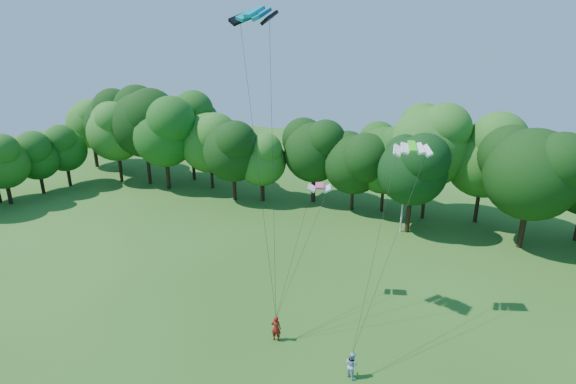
% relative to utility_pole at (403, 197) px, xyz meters
% --- Properties ---
extents(utility_pole, '(1.49, 0.62, 7.78)m').
position_rel_utility_pole_xyz_m(utility_pole, '(0.00, 0.00, 0.00)').
color(utility_pole, beige).
rests_on(utility_pole, ground).
extents(kite_flyer_left, '(0.76, 0.56, 1.93)m').
position_rel_utility_pole_xyz_m(kite_flyer_left, '(-4.06, -22.16, -3.05)').
color(kite_flyer_left, maroon).
rests_on(kite_flyer_left, ground).
extents(kite_flyer_right, '(1.08, 1.01, 1.77)m').
position_rel_utility_pole_xyz_m(kite_flyer_right, '(1.70, -23.39, -3.13)').
color(kite_flyer_right, '#A3BCE2').
rests_on(kite_flyer_right, ground).
extents(kite_teal, '(3.36, 2.13, 0.73)m').
position_rel_utility_pole_xyz_m(kite_teal, '(-6.59, -19.66, 17.33)').
color(kite_teal, '#048194').
rests_on(kite_teal, ground).
extents(kite_green, '(2.70, 1.94, 0.59)m').
position_rel_utility_pole_xyz_m(kite_green, '(2.84, -15.25, 8.93)').
color(kite_green, '#3FE522').
rests_on(kite_green, ground).
extents(kite_pink, '(1.98, 1.41, 0.29)m').
position_rel_utility_pole_xyz_m(kite_pink, '(-3.58, -15.65, 5.39)').
color(kite_pink, '#E43F87').
rests_on(kite_pink, ground).
extents(tree_back_west, '(9.13, 9.13, 13.27)m').
position_rel_utility_pole_xyz_m(tree_back_west, '(-32.20, 1.33, 4.28)').
color(tree_back_west, '#312113').
rests_on(tree_back_west, ground).
extents(tree_back_center, '(7.80, 7.80, 11.34)m').
position_rel_utility_pole_xyz_m(tree_back_center, '(0.65, 0.26, 3.07)').
color(tree_back_center, black).
rests_on(tree_back_center, ground).
extents(tree_flank_west, '(6.91, 6.91, 10.05)m').
position_rel_utility_pole_xyz_m(tree_flank_west, '(-46.42, -11.90, 2.26)').
color(tree_flank_west, black).
rests_on(tree_flank_west, ground).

